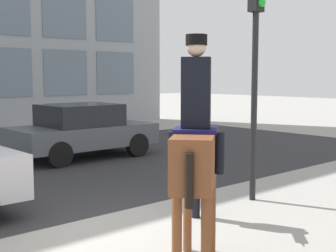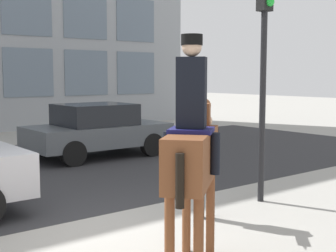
{
  "view_description": "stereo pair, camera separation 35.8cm",
  "coord_description": "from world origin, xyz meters",
  "px_view_note": "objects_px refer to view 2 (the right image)",
  "views": [
    {
      "loc": [
        -3.73,
        -5.77,
        2.26
      ],
      "look_at": [
        0.31,
        -1.21,
        1.61
      ],
      "focal_mm": 50.0,
      "sensor_mm": 36.0,
      "label": 1
    },
    {
      "loc": [
        -3.46,
        -6.0,
        2.26
      ],
      "look_at": [
        0.31,
        -1.21,
        1.61
      ],
      "focal_mm": 50.0,
      "sensor_mm": 36.0,
      "label": 2
    }
  ],
  "objects_px": {
    "mounted_horse_lead": "(193,150)",
    "pedestrian_bystander": "(206,158)",
    "street_car_far_lane": "(97,130)",
    "traffic_light": "(264,48)"
  },
  "relations": [
    {
      "from": "mounted_horse_lead",
      "to": "pedestrian_bystander",
      "type": "bearing_deg",
      "value": 2.36
    },
    {
      "from": "pedestrian_bystander",
      "to": "street_car_far_lane",
      "type": "height_order",
      "value": "pedestrian_bystander"
    },
    {
      "from": "street_car_far_lane",
      "to": "traffic_light",
      "type": "relative_size",
      "value": 0.96
    },
    {
      "from": "mounted_horse_lead",
      "to": "pedestrian_bystander",
      "type": "distance_m",
      "value": 2.0
    },
    {
      "from": "pedestrian_bystander",
      "to": "mounted_horse_lead",
      "type": "bearing_deg",
      "value": -0.22
    },
    {
      "from": "pedestrian_bystander",
      "to": "traffic_light",
      "type": "bearing_deg",
      "value": 142.63
    },
    {
      "from": "mounted_horse_lead",
      "to": "pedestrian_bystander",
      "type": "xyz_separation_m",
      "value": [
        1.44,
        1.32,
        -0.43
      ]
    },
    {
      "from": "pedestrian_bystander",
      "to": "street_car_far_lane",
      "type": "bearing_deg",
      "value": -146.66
    },
    {
      "from": "street_car_far_lane",
      "to": "pedestrian_bystander",
      "type": "bearing_deg",
      "value": -103.92
    },
    {
      "from": "pedestrian_bystander",
      "to": "traffic_light",
      "type": "xyz_separation_m",
      "value": [
        1.49,
        0.14,
        1.76
      ]
    }
  ]
}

